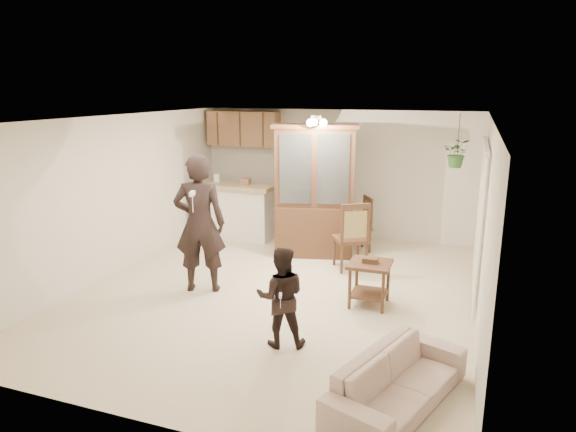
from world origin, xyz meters
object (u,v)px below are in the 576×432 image
(chair_hutch_right, at_px, (350,250))
(adult, at_px, (200,231))
(chair_hutch_left, at_px, (357,236))
(child, at_px, (281,290))
(side_table, at_px, (369,283))
(sofa, at_px, (399,369))
(chair_bar, at_px, (281,221))
(china_hutch, at_px, (315,192))

(chair_hutch_right, bearing_deg, adult, 10.70)
(adult, relative_size, chair_hutch_left, 1.79)
(chair_hutch_left, xyz_separation_m, chair_hutch_right, (0.11, -0.98, 0.04))
(chair_hutch_right, bearing_deg, chair_hutch_left, -114.74)
(child, relative_size, side_table, 1.99)
(sofa, bearing_deg, chair_hutch_right, 39.75)
(child, xyz_separation_m, chair_bar, (-1.64, 4.37, -0.41))
(adult, xyz_separation_m, child, (1.69, -1.18, -0.22))
(adult, xyz_separation_m, china_hutch, (1.07, 2.14, 0.24))
(sofa, distance_m, child, 1.64)
(child, xyz_separation_m, chair_hutch_right, (0.16, 2.81, -0.35))
(child, height_order, china_hutch, china_hutch)
(chair_hutch_left, bearing_deg, chair_bar, -140.71)
(chair_hutch_right, bearing_deg, sofa, 79.00)
(china_hutch, distance_m, chair_hutch_right, 1.23)
(adult, bearing_deg, chair_bar, -110.76)
(child, bearing_deg, sofa, 133.83)
(child, height_order, chair_hutch_right, child)
(chair_bar, distance_m, chair_hutch_left, 1.79)
(chair_bar, relative_size, chair_hutch_right, 0.82)
(sofa, bearing_deg, side_table, 37.63)
(sofa, height_order, chair_hutch_left, chair_hutch_left)
(chair_hutch_right, bearing_deg, china_hutch, -63.81)
(adult, distance_m, chair_hutch_left, 3.21)
(adult, xyz_separation_m, chair_hutch_right, (1.85, 1.64, -0.58))
(side_table, xyz_separation_m, chair_hutch_left, (-0.68, 2.34, -0.04))
(chair_hutch_right, bearing_deg, side_table, 82.31)
(adult, height_order, chair_hutch_right, adult)
(china_hutch, relative_size, side_table, 3.40)
(side_table, height_order, chair_bar, chair_bar)
(adult, bearing_deg, chair_hutch_right, -158.41)
(sofa, xyz_separation_m, chair_hutch_right, (-1.28, 3.54, -0.04))
(child, distance_m, china_hutch, 3.40)
(china_hutch, bearing_deg, chair_hutch_right, -46.69)
(child, height_order, side_table, child)
(adult, bearing_deg, sofa, 128.69)
(sofa, height_order, chair_bar, chair_bar)
(sofa, relative_size, chair_bar, 2.00)
(side_table, distance_m, chair_bar, 3.76)
(china_hutch, distance_m, chair_hutch_left, 1.19)
(sofa, bearing_deg, china_hutch, 46.82)
(sofa, relative_size, side_table, 2.76)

